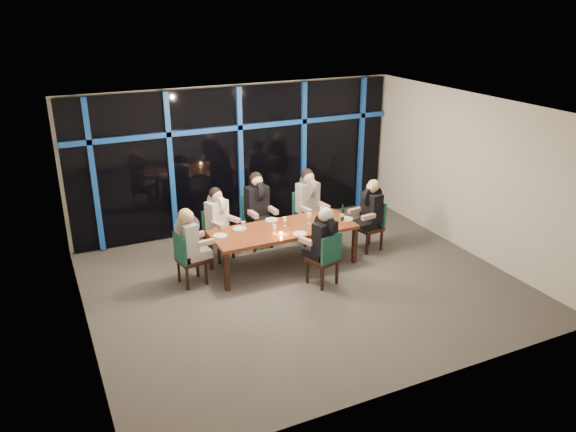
# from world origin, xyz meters

# --- Properties ---
(room) EXTENTS (7.04, 7.00, 3.02)m
(room) POSITION_xyz_m (0.00, 0.00, 2.02)
(room) COLOR #58534E
(room) RESTS_ON ground
(window_wall) EXTENTS (6.86, 0.43, 2.94)m
(window_wall) POSITION_xyz_m (0.01, 2.93, 1.55)
(window_wall) COLOR black
(window_wall) RESTS_ON ground
(dining_table) EXTENTS (2.60, 1.00, 0.75)m
(dining_table) POSITION_xyz_m (0.00, 0.80, 0.68)
(dining_table) COLOR brown
(dining_table) RESTS_ON ground
(chair_far_left) EXTENTS (0.58, 0.58, 0.95)m
(chair_far_left) POSITION_xyz_m (-0.98, 1.68, 0.53)
(chair_far_left) COLOR black
(chair_far_left) RESTS_ON ground
(chair_far_mid) EXTENTS (0.52, 0.52, 1.03)m
(chair_far_mid) POSITION_xyz_m (-0.09, 1.88, 0.58)
(chair_far_mid) COLOR black
(chair_far_mid) RESTS_ON ground
(chair_far_right) EXTENTS (0.53, 0.53, 1.03)m
(chair_far_right) POSITION_xyz_m (0.90, 1.67, 0.57)
(chair_far_right) COLOR black
(chair_far_right) RESTS_ON ground
(chair_end_left) EXTENTS (0.50, 0.50, 0.94)m
(chair_end_left) POSITION_xyz_m (-1.78, 0.84, 0.53)
(chair_end_left) COLOR black
(chair_end_left) RESTS_ON ground
(chair_end_right) EXTENTS (0.50, 0.50, 0.96)m
(chair_end_right) POSITION_xyz_m (1.88, 0.76, 0.54)
(chair_end_right) COLOR black
(chair_end_right) RESTS_ON ground
(chair_near_mid) EXTENTS (0.56, 0.56, 0.96)m
(chair_near_mid) POSITION_xyz_m (0.34, -0.19, 0.54)
(chair_near_mid) COLOR black
(chair_near_mid) RESTS_ON ground
(diner_far_left) EXTENTS (0.59, 0.65, 0.93)m
(diner_far_left) POSITION_xyz_m (-0.95, 1.61, 0.91)
(diner_far_left) COLOR silver
(diner_far_left) RESTS_ON ground
(diner_far_mid) EXTENTS (0.53, 0.66, 1.00)m
(diner_far_mid) POSITION_xyz_m (-0.08, 1.80, 0.98)
(diner_far_mid) COLOR black
(diner_far_mid) RESTS_ON ground
(diner_far_right) EXTENTS (0.55, 0.67, 1.00)m
(diner_far_right) POSITION_xyz_m (0.91, 1.58, 0.98)
(diner_far_right) COLOR black
(diner_far_right) RESTS_ON ground
(diner_end_left) EXTENTS (0.62, 0.51, 0.92)m
(diner_end_left) POSITION_xyz_m (-1.70, 0.85, 0.90)
(diner_end_left) COLOR black
(diner_end_left) RESTS_ON ground
(diner_end_right) EXTENTS (0.63, 0.51, 0.94)m
(diner_end_right) POSITION_xyz_m (1.80, 0.75, 0.92)
(diner_end_right) COLOR black
(diner_end_right) RESTS_ON ground
(diner_near_mid) EXTENTS (0.56, 0.65, 0.93)m
(diner_near_mid) POSITION_xyz_m (0.31, -0.11, 0.92)
(diner_near_mid) COLOR black
(diner_near_mid) RESTS_ON ground
(plate_far_left) EXTENTS (0.24, 0.24, 0.01)m
(plate_far_left) POSITION_xyz_m (-0.73, 1.09, 0.76)
(plate_far_left) COLOR white
(plate_far_left) RESTS_ON dining_table
(plate_far_mid) EXTENTS (0.24, 0.24, 0.01)m
(plate_far_mid) POSITION_xyz_m (-0.03, 1.23, 0.76)
(plate_far_mid) COLOR white
(plate_far_mid) RESTS_ON dining_table
(plate_far_right) EXTENTS (0.24, 0.24, 0.01)m
(plate_far_right) POSITION_xyz_m (0.99, 1.02, 0.76)
(plate_far_right) COLOR white
(plate_far_right) RESTS_ON dining_table
(plate_end_left) EXTENTS (0.24, 0.24, 0.01)m
(plate_end_left) POSITION_xyz_m (-1.14, 0.93, 0.76)
(plate_end_left) COLOR white
(plate_end_left) RESTS_ON dining_table
(plate_end_right) EXTENTS (0.24, 0.24, 0.01)m
(plate_end_right) POSITION_xyz_m (1.24, 0.68, 0.76)
(plate_end_right) COLOR white
(plate_end_right) RESTS_ON dining_table
(plate_near_mid) EXTENTS (0.24, 0.24, 0.01)m
(plate_near_mid) POSITION_xyz_m (0.15, 0.43, 0.76)
(plate_near_mid) COLOR white
(plate_near_mid) RESTS_ON dining_table
(wine_bottle) EXTENTS (0.07, 0.07, 0.33)m
(wine_bottle) POSITION_xyz_m (1.14, 0.66, 0.88)
(wine_bottle) COLOR black
(wine_bottle) RESTS_ON dining_table
(water_pitcher) EXTENTS (0.11, 0.10, 0.18)m
(water_pitcher) POSITION_xyz_m (0.67, 0.55, 0.84)
(water_pitcher) COLOR white
(water_pitcher) RESTS_ON dining_table
(tea_light) EXTENTS (0.05, 0.05, 0.03)m
(tea_light) POSITION_xyz_m (-0.15, 0.55, 0.77)
(tea_light) COLOR #F79F4A
(tea_light) RESTS_ON dining_table
(wine_glass_a) EXTENTS (0.07, 0.07, 0.17)m
(wine_glass_a) POSITION_xyz_m (-0.25, 0.63, 0.88)
(wine_glass_a) COLOR silver
(wine_glass_a) RESTS_ON dining_table
(wine_glass_b) EXTENTS (0.07, 0.07, 0.17)m
(wine_glass_b) POSITION_xyz_m (0.07, 0.87, 0.87)
(wine_glass_b) COLOR silver
(wine_glass_b) RESTS_ON dining_table
(wine_glass_c) EXTENTS (0.08, 0.08, 0.19)m
(wine_glass_c) POSITION_xyz_m (0.52, 0.80, 0.89)
(wine_glass_c) COLOR silver
(wine_glass_c) RESTS_ON dining_table
(wine_glass_d) EXTENTS (0.07, 0.07, 0.17)m
(wine_glass_d) POSITION_xyz_m (-0.69, 0.98, 0.88)
(wine_glass_d) COLOR silver
(wine_glass_d) RESTS_ON dining_table
(wine_glass_e) EXTENTS (0.08, 0.08, 0.20)m
(wine_glass_e) POSITION_xyz_m (0.89, 1.01, 0.89)
(wine_glass_e) COLOR silver
(wine_glass_e) RESTS_ON dining_table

